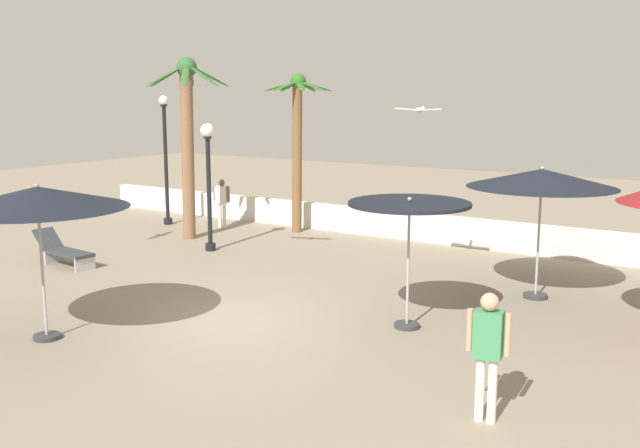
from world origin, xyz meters
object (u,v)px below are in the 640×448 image
object	(u,v)px
patio_umbrella_1	(37,198)
palm_tree_0	(187,129)
lounge_chair_0	(63,250)
seagull_2	(420,110)
lamp_post_1	(165,153)
patio_umbrella_2	(409,212)
patio_umbrella_0	(542,179)
guest_0	(488,344)
palm_tree_1	(298,134)
lamp_post_2	(208,171)
guest_1	(222,199)

from	to	relation	value
patio_umbrella_1	palm_tree_0	world-z (taller)	palm_tree_0
lounge_chair_0	seagull_2	bearing A→B (deg)	21.36
patio_umbrella_1	lamp_post_1	xyz separation A→B (m)	(-6.24, 9.31, -0.18)
patio_umbrella_2	seagull_2	size ratio (longest dim) A/B	2.13
lamp_post_1	patio_umbrella_0	bearing A→B (deg)	-9.52
guest_0	palm_tree_1	bearing A→B (deg)	135.01
lamp_post_2	patio_umbrella_0	bearing A→B (deg)	1.14
patio_umbrella_2	guest_1	bearing A→B (deg)	148.00
patio_umbrella_1	lamp_post_1	bearing A→B (deg)	123.82
palm_tree_0	lamp_post_2	size ratio (longest dim) A/B	1.52
palm_tree_1	guest_1	world-z (taller)	palm_tree_1
guest_0	lamp_post_1	bearing A→B (deg)	149.02
patio_umbrella_1	guest_1	xyz separation A→B (m)	(-4.35, 9.80, -1.55)
patio_umbrella_1	palm_tree_1	bearing A→B (deg)	100.37
palm_tree_0	seagull_2	world-z (taller)	palm_tree_0
patio_umbrella_2	lamp_post_1	distance (m)	12.44
patio_umbrella_2	lamp_post_2	size ratio (longest dim) A/B	0.70
palm_tree_1	lounge_chair_0	world-z (taller)	palm_tree_1
patio_umbrella_0	seagull_2	size ratio (longest dim) A/B	2.68
patio_umbrella_0	palm_tree_0	xyz separation A→B (m)	(-10.36, 0.75, 0.70)
lamp_post_2	lounge_chair_0	size ratio (longest dim) A/B	1.77
palm_tree_0	lamp_post_1	xyz separation A→B (m)	(-2.25, 1.36, -0.90)
palm_tree_0	lounge_chair_0	bearing A→B (deg)	-94.55
lamp_post_2	guest_0	world-z (taller)	lamp_post_2
patio_umbrella_0	lamp_post_1	size ratio (longest dim) A/B	0.73
lounge_chair_0	guest_1	bearing A→B (deg)	90.33
seagull_2	patio_umbrella_2	bearing A→B (deg)	-67.36
patio_umbrella_2	palm_tree_1	xyz separation A→B (m)	(-6.91, 6.54, 0.86)
patio_umbrella_2	seagull_2	xyz separation A→B (m)	(-1.23, 2.94, 1.72)
patio_umbrella_2	lamp_post_1	bearing A→B (deg)	154.53
patio_umbrella_1	palm_tree_0	bearing A→B (deg)	116.61
guest_1	patio_umbrella_0	bearing A→B (deg)	-13.65
patio_umbrella_0	seagull_2	bearing A→B (deg)	-173.61
lamp_post_1	guest_1	distance (m)	2.39
palm_tree_1	lamp_post_1	world-z (taller)	palm_tree_1
lamp_post_2	guest_1	bearing A→B (deg)	124.97
palm_tree_0	seagull_2	xyz separation A→B (m)	(7.75, -1.05, 0.66)
patio_umbrella_1	palm_tree_0	size ratio (longest dim) A/B	0.58
patio_umbrella_2	guest_1	xyz separation A→B (m)	(-9.34, 5.84, -1.22)
patio_umbrella_0	guest_0	world-z (taller)	patio_umbrella_0
lamp_post_2	guest_0	xyz separation A→B (m)	(9.96, -5.99, -1.11)
palm_tree_0	patio_umbrella_2	bearing A→B (deg)	-23.95
lamp_post_1	patio_umbrella_1	bearing A→B (deg)	-56.18
palm_tree_0	guest_0	xyz separation A→B (m)	(11.54, -6.92, -2.14)
palm_tree_1	guest_0	bearing A→B (deg)	-44.99
palm_tree_0	lamp_post_2	bearing A→B (deg)	-30.52
patio_umbrella_0	palm_tree_0	world-z (taller)	palm_tree_0
patio_umbrella_2	lamp_post_1	world-z (taller)	lamp_post_1
lounge_chair_0	seagull_2	distance (m)	9.35
seagull_2	lounge_chair_0	bearing A→B (deg)	-158.64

